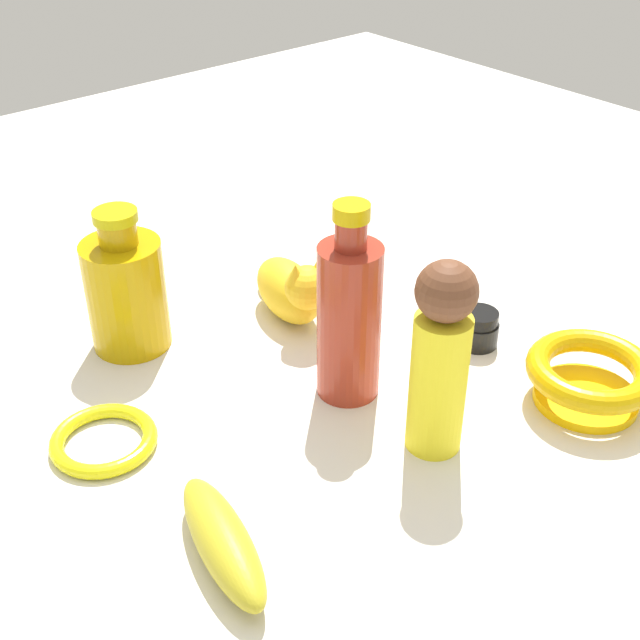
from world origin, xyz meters
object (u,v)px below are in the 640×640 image
bowl (590,376)px  bottle_short (126,291)px  cat_figurine (292,289)px  nail_polish_jar (478,328)px  banana (223,541)px  bangle (104,440)px  person_figure_adult (440,358)px  bottle_tall (347,318)px

bowl → bottle_short: bearing=-52.7°
cat_figurine → nail_polish_jar: size_ratio=3.35×
bowl → nail_polish_jar: bearing=-87.9°
banana → bowl: bearing=94.2°
bottle_short → nail_polish_jar: bearing=139.4°
bowl → banana: bearing=-9.8°
cat_figurine → bottle_short: bearing=-24.5°
bangle → person_figure_adult: size_ratio=0.52×
bottle_tall → bottle_short: 0.26m
bottle_short → bottle_tall: bearing=119.4°
cat_figurine → banana: 0.37m
bangle → nail_polish_jar: (-0.41, 0.12, 0.01)m
bangle → banana: size_ratio=0.67×
bottle_short → cat_figurine: bearing=155.5°
nail_polish_jar → banana: size_ratio=0.30×
person_figure_adult → bottle_tall: bearing=-85.5°
cat_figurine → nail_polish_jar: 0.22m
bangle → person_figure_adult: 0.33m
bangle → bowl: bearing=147.8°
nail_polish_jar → person_figure_adult: size_ratio=0.23×
bowl → person_figure_adult: bearing=-18.9°
bangle → banana: (-0.01, 0.19, 0.01)m
nail_polish_jar → bottle_tall: bearing=-10.6°
bangle → nail_polish_jar: bearing=163.9°
person_figure_adult → banana: (0.24, -0.01, -0.08)m
cat_figurine → banana: (0.27, 0.25, -0.02)m
cat_figurine → nail_polish_jar: cat_figurine is taller
bangle → cat_figurine: bearing=-168.1°
bottle_tall → nail_polish_jar: size_ratio=4.66×
bottle_tall → bangle: (0.24, -0.09, -0.08)m
bottle_tall → bowl: 0.26m
bottle_tall → bottle_short: bottle_tall is taller
bottle_tall → bangle: bottle_tall is taller
person_figure_adult → bottle_short: bearing=-68.3°
banana → cat_figurine: bearing=146.4°
bottle_short → person_figure_adult: size_ratio=0.83×
bottle_tall → cat_figurine: bearing=-107.3°
cat_figurine → bangle: bearing=11.9°
bangle → bottle_short: (-0.11, -0.14, 0.06)m
bangle → banana: banana is taller
bottle_tall → person_figure_adult: size_ratio=1.07×
bowl → nail_polish_jar: (0.01, -0.14, -0.01)m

